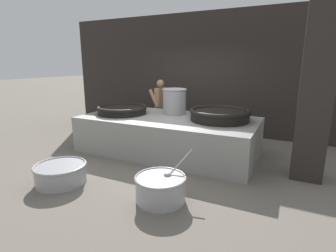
{
  "coord_description": "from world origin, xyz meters",
  "views": [
    {
      "loc": [
        2.52,
        -5.12,
        1.96
      ],
      "look_at": [
        0.0,
        0.0,
        0.6
      ],
      "focal_mm": 28.0,
      "sensor_mm": 36.0,
      "label": 1
    }
  ],
  "objects_px": {
    "stock_pot": "(174,101)",
    "prep_bowl_meat": "(61,173)",
    "giant_wok_near": "(122,109)",
    "cook": "(160,105)",
    "prep_bowl_vegetables": "(161,187)",
    "giant_wok_far": "(220,114)"
  },
  "relations": [
    {
      "from": "giant_wok_near",
      "to": "stock_pot",
      "type": "xyz_separation_m",
      "value": [
        1.12,
        0.54,
        0.21
      ]
    },
    {
      "from": "cook",
      "to": "prep_bowl_vegetables",
      "type": "height_order",
      "value": "cook"
    },
    {
      "from": "prep_bowl_vegetables",
      "to": "giant_wok_near",
      "type": "bearing_deg",
      "value": 136.55
    },
    {
      "from": "giant_wok_near",
      "to": "prep_bowl_meat",
      "type": "bearing_deg",
      "value": -82.79
    },
    {
      "from": "stock_pot",
      "to": "cook",
      "type": "bearing_deg",
      "value": 133.33
    },
    {
      "from": "giant_wok_near",
      "to": "stock_pot",
      "type": "distance_m",
      "value": 1.26
    },
    {
      "from": "stock_pot",
      "to": "prep_bowl_meat",
      "type": "distance_m",
      "value": 2.98
    },
    {
      "from": "giant_wok_far",
      "to": "prep_bowl_vegetables",
      "type": "bearing_deg",
      "value": -96.1
    },
    {
      "from": "cook",
      "to": "prep_bowl_meat",
      "type": "bearing_deg",
      "value": 90.35
    },
    {
      "from": "stock_pot",
      "to": "prep_bowl_vegetables",
      "type": "distance_m",
      "value": 2.8
    },
    {
      "from": "cook",
      "to": "prep_bowl_vegetables",
      "type": "relative_size",
      "value": 1.66
    },
    {
      "from": "stock_pot",
      "to": "giant_wok_far",
      "type": "bearing_deg",
      "value": -13.0
    },
    {
      "from": "giant_wok_near",
      "to": "prep_bowl_vegetables",
      "type": "distance_m",
      "value": 2.91
    },
    {
      "from": "giant_wok_near",
      "to": "giant_wok_far",
      "type": "relative_size",
      "value": 0.93
    },
    {
      "from": "giant_wok_near",
      "to": "prep_bowl_meat",
      "type": "relative_size",
      "value": 1.38
    },
    {
      "from": "cook",
      "to": "stock_pot",
      "type": "bearing_deg",
      "value": 133.46
    },
    {
      "from": "giant_wok_near",
      "to": "cook",
      "type": "distance_m",
      "value": 1.48
    },
    {
      "from": "giant_wok_near",
      "to": "stock_pot",
      "type": "relative_size",
      "value": 1.99
    },
    {
      "from": "giant_wok_far",
      "to": "stock_pot",
      "type": "bearing_deg",
      "value": 167.0
    },
    {
      "from": "giant_wok_far",
      "to": "cook",
      "type": "distance_m",
      "value": 2.35
    },
    {
      "from": "stock_pot",
      "to": "prep_bowl_meat",
      "type": "height_order",
      "value": "stock_pot"
    },
    {
      "from": "giant_wok_near",
      "to": "giant_wok_far",
      "type": "height_order",
      "value": "giant_wok_far"
    }
  ]
}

